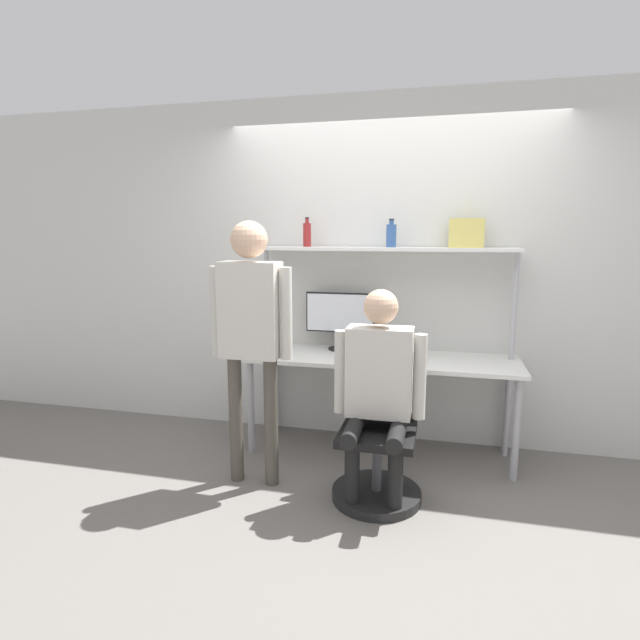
{
  "coord_description": "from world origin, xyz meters",
  "views": [
    {
      "loc": [
        0.41,
        -3.3,
        1.65
      ],
      "look_at": [
        -0.34,
        -0.19,
        1.09
      ],
      "focal_mm": 28.0,
      "sensor_mm": 36.0,
      "label": 1
    }
  ],
  "objects_px": {
    "laptop": "(385,351)",
    "bottle_red": "(307,234)",
    "monitor": "(340,317)",
    "person_standing": "(251,319)",
    "person_seated": "(379,380)",
    "bottle_blue": "(391,235)",
    "cell_phone": "(422,361)",
    "office_chair": "(378,455)",
    "storage_box": "(466,233)"
  },
  "relations": [
    {
      "from": "laptop",
      "to": "bottle_red",
      "type": "distance_m",
      "value": 1.07
    },
    {
      "from": "monitor",
      "to": "laptop",
      "type": "relative_size",
      "value": 1.77
    },
    {
      "from": "monitor",
      "to": "person_standing",
      "type": "xyz_separation_m",
      "value": [
        -0.41,
        -0.84,
        0.1
      ]
    },
    {
      "from": "person_seated",
      "to": "bottle_blue",
      "type": "relative_size",
      "value": 6.37
    },
    {
      "from": "person_standing",
      "to": "cell_phone",
      "type": "bearing_deg",
      "value": 29.12
    },
    {
      "from": "laptop",
      "to": "bottle_red",
      "type": "relative_size",
      "value": 1.38
    },
    {
      "from": "person_standing",
      "to": "bottle_blue",
      "type": "bearing_deg",
      "value": 45.53
    },
    {
      "from": "monitor",
      "to": "bottle_red",
      "type": "height_order",
      "value": "bottle_red"
    },
    {
      "from": "cell_phone",
      "to": "office_chair",
      "type": "relative_size",
      "value": 0.17
    },
    {
      "from": "laptop",
      "to": "office_chair",
      "type": "height_order",
      "value": "laptop"
    },
    {
      "from": "person_seated",
      "to": "bottle_red",
      "type": "height_order",
      "value": "bottle_red"
    },
    {
      "from": "person_seated",
      "to": "person_standing",
      "type": "relative_size",
      "value": 0.77
    },
    {
      "from": "laptop",
      "to": "person_standing",
      "type": "distance_m",
      "value": 1.05
    },
    {
      "from": "office_chair",
      "to": "storage_box",
      "type": "relative_size",
      "value": 3.8
    },
    {
      "from": "person_standing",
      "to": "bottle_blue",
      "type": "relative_size",
      "value": 8.32
    },
    {
      "from": "laptop",
      "to": "person_seated",
      "type": "bearing_deg",
      "value": -86.71
    },
    {
      "from": "person_standing",
      "to": "bottle_red",
      "type": "relative_size",
      "value": 7.73
    },
    {
      "from": "laptop",
      "to": "monitor",
      "type": "bearing_deg",
      "value": 149.86
    },
    {
      "from": "office_chair",
      "to": "person_seated",
      "type": "distance_m",
      "value": 0.5
    },
    {
      "from": "monitor",
      "to": "laptop",
      "type": "distance_m",
      "value": 0.48
    },
    {
      "from": "bottle_blue",
      "to": "storage_box",
      "type": "height_order",
      "value": "bottle_blue"
    },
    {
      "from": "laptop",
      "to": "bottle_red",
      "type": "height_order",
      "value": "bottle_red"
    },
    {
      "from": "bottle_red",
      "to": "bottle_blue",
      "type": "bearing_deg",
      "value": -0.0
    },
    {
      "from": "office_chair",
      "to": "storage_box",
      "type": "bearing_deg",
      "value": 58.08
    },
    {
      "from": "monitor",
      "to": "laptop",
      "type": "height_order",
      "value": "monitor"
    },
    {
      "from": "office_chair",
      "to": "person_seated",
      "type": "bearing_deg",
      "value": -90.35
    },
    {
      "from": "laptop",
      "to": "office_chair",
      "type": "distance_m",
      "value": 0.81
    },
    {
      "from": "person_seated",
      "to": "storage_box",
      "type": "relative_size",
      "value": 5.55
    },
    {
      "from": "person_seated",
      "to": "bottle_blue",
      "type": "height_order",
      "value": "bottle_blue"
    },
    {
      "from": "monitor",
      "to": "bottle_red",
      "type": "xyz_separation_m",
      "value": [
        -0.26,
        -0.02,
        0.64
      ]
    },
    {
      "from": "bottle_blue",
      "to": "bottle_red",
      "type": "distance_m",
      "value": 0.65
    },
    {
      "from": "monitor",
      "to": "office_chair",
      "type": "distance_m",
      "value": 1.19
    },
    {
      "from": "laptop",
      "to": "office_chair",
      "type": "relative_size",
      "value": 0.34
    },
    {
      "from": "monitor",
      "to": "laptop",
      "type": "xyz_separation_m",
      "value": [
        0.38,
        -0.22,
        -0.21
      ]
    },
    {
      "from": "person_standing",
      "to": "bottle_red",
      "type": "bearing_deg",
      "value": 79.25
    },
    {
      "from": "office_chair",
      "to": "cell_phone",
      "type": "bearing_deg",
      "value": 68.16
    },
    {
      "from": "office_chair",
      "to": "monitor",
      "type": "bearing_deg",
      "value": 116.64
    },
    {
      "from": "monitor",
      "to": "storage_box",
      "type": "bearing_deg",
      "value": -1.46
    },
    {
      "from": "monitor",
      "to": "cell_phone",
      "type": "height_order",
      "value": "monitor"
    },
    {
      "from": "bottle_blue",
      "to": "bottle_red",
      "type": "xyz_separation_m",
      "value": [
        -0.65,
        0.0,
        0.01
      ]
    },
    {
      "from": "storage_box",
      "to": "person_seated",
      "type": "bearing_deg",
      "value": -120.46
    },
    {
      "from": "storage_box",
      "to": "bottle_red",
      "type": "bearing_deg",
      "value": 180.0
    },
    {
      "from": "bottle_blue",
      "to": "person_seated",
      "type": "bearing_deg",
      "value": -88.08
    },
    {
      "from": "bottle_blue",
      "to": "bottle_red",
      "type": "relative_size",
      "value": 0.93
    },
    {
      "from": "bottle_red",
      "to": "storage_box",
      "type": "relative_size",
      "value": 0.94
    },
    {
      "from": "laptop",
      "to": "person_standing",
      "type": "bearing_deg",
      "value": -141.98
    },
    {
      "from": "storage_box",
      "to": "cell_phone",
      "type": "bearing_deg",
      "value": -140.39
    },
    {
      "from": "person_standing",
      "to": "storage_box",
      "type": "xyz_separation_m",
      "value": [
        1.33,
        0.82,
        0.54
      ]
    },
    {
      "from": "storage_box",
      "to": "office_chair",
      "type": "bearing_deg",
      "value": -121.92
    },
    {
      "from": "laptop",
      "to": "cell_phone",
      "type": "xyz_separation_m",
      "value": [
        0.27,
        -0.03,
        -0.05
      ]
    }
  ]
}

